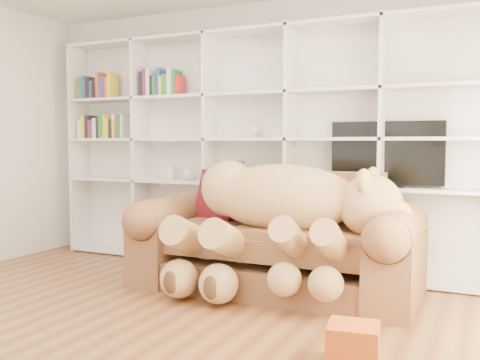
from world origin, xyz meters
The scene contains 14 objects.
floor centered at (0.00, 0.00, 0.00)m, with size 5.00×5.00×0.00m, color brown.
wall_back centered at (0.00, 2.50, 1.35)m, with size 5.00×0.02×2.70m, color white.
bookshelf centered at (-0.24, 2.36, 1.31)m, with size 4.43×0.35×2.40m.
sofa centered at (0.55, 1.64, 0.38)m, with size 2.40×1.04×1.01m.
teddy_bear centered at (0.66, 1.43, 0.71)m, with size 1.87×1.01×1.09m.
throw_pillow centered at (-0.07, 1.80, 0.76)m, with size 0.49×0.16×0.49m, color #5C0F1D.
gift_box centered at (1.53, 0.37, 0.12)m, with size 0.29×0.27×0.23m, color #B54C18.
tv centered at (1.35, 2.35, 1.16)m, with size 1.00×0.18×0.59m.
picture_frame centered at (-0.14, 2.30, 0.98)m, with size 0.16×0.03×0.21m, color #53361C.
green_vase centered at (0.28, 2.30, 0.95)m, with size 0.18×0.18×0.18m, color #2D5934.
figurine_tall centered at (-0.95, 2.30, 0.94)m, with size 0.08×0.08×0.15m, color beige.
figurine_short centered at (-0.93, 2.30, 0.93)m, with size 0.08×0.08×0.13m, color beige.
snow_globe centered at (-0.71, 2.30, 0.93)m, with size 0.12×0.12×0.12m, color silver.
shelf_vase centered at (0.02, 2.30, 1.40)m, with size 0.16×0.16×0.17m, color beige.
Camera 1 is at (2.22, -2.60, 1.26)m, focal length 40.00 mm.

